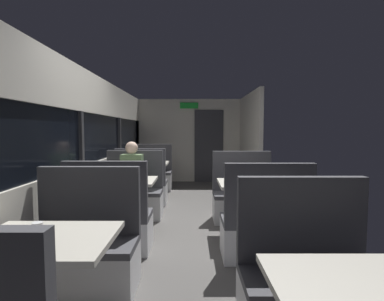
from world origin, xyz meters
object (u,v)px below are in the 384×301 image
object	(u,v)px
bench_far_window_facing_end	(143,187)
bench_far_window_facing_entry	(152,176)
dining_table_near_window	(45,252)
bench_mid_window_facing_end	(111,224)
dining_table_far_window	(148,167)
bench_front_aisle_facing_entry	(309,290)
bench_mid_window_facing_entry	(134,197)
seated_passenger	(133,186)
dining_table_mid_window	(124,187)
dining_table_rear_aisle	(253,190)
bench_rear_aisle_facing_end	(265,230)
coffee_cup_primary	(237,178)
coffee_cup_secondary	(38,229)
bench_rear_aisle_facing_entry	(243,200)
bench_near_window_facing_entry	(85,253)

from	to	relation	value
bench_far_window_facing_end	bench_far_window_facing_entry	distance (m)	1.40
dining_table_near_window	bench_far_window_facing_end	xyz separation A→B (m)	(0.00, 3.75, -0.31)
dining_table_near_window	bench_mid_window_facing_end	size ratio (longest dim) A/B	0.82
dining_table_far_window	bench_front_aisle_facing_entry	bearing A→B (deg)	-67.64
bench_mid_window_facing_entry	seated_passenger	xyz separation A→B (m)	(0.00, -0.07, 0.21)
dining_table_mid_window	seated_passenger	world-z (taller)	seated_passenger
bench_mid_window_facing_end	dining_table_rear_aisle	bearing A→B (deg)	15.59
bench_rear_aisle_facing_end	coffee_cup_primary	xyz separation A→B (m)	(-0.19, 0.83, 0.46)
seated_passenger	bench_rear_aisle_facing_end	bearing A→B (deg)	-40.46
dining_table_mid_window	bench_mid_window_facing_end	xyz separation A→B (m)	(0.00, -0.70, -0.31)
dining_table_far_window	coffee_cup_primary	xyz separation A→B (m)	(1.60, -2.30, 0.15)
bench_front_aisle_facing_entry	coffee_cup_secondary	world-z (taller)	bench_front_aisle_facing_entry
dining_table_near_window	dining_table_mid_window	distance (m)	2.23
dining_table_near_window	bench_rear_aisle_facing_end	distance (m)	2.25
bench_far_window_facing_end	bench_far_window_facing_entry	xyz separation A→B (m)	(0.00, 1.40, 0.00)
dining_table_far_window	seated_passenger	world-z (taller)	seated_passenger
dining_table_rear_aisle	bench_rear_aisle_facing_entry	distance (m)	0.77
bench_mid_window_facing_end	bench_rear_aisle_facing_end	distance (m)	1.80
dining_table_mid_window	coffee_cup_primary	size ratio (longest dim) A/B	10.00
dining_table_far_window	coffee_cup_primary	world-z (taller)	coffee_cup_primary
dining_table_far_window	bench_rear_aisle_facing_entry	bearing A→B (deg)	-43.96
bench_far_window_facing_end	coffee_cup_secondary	xyz separation A→B (m)	(-0.06, -3.72, 0.46)
bench_far_window_facing_end	bench_front_aisle_facing_entry	bearing A→B (deg)	-63.89
bench_far_window_facing_end	bench_rear_aisle_facing_end	size ratio (longest dim) A/B	1.00
coffee_cup_secondary	coffee_cup_primary	bearing A→B (deg)	51.95
bench_far_window_facing_entry	coffee_cup_secondary	world-z (taller)	bench_far_window_facing_entry
dining_table_rear_aisle	bench_rear_aisle_facing_end	xyz separation A→B (m)	(0.00, -0.70, -0.31)
bench_far_window_facing_end	dining_table_rear_aisle	size ratio (longest dim) A/B	1.22
bench_rear_aisle_facing_end	coffee_cup_primary	bearing A→B (deg)	102.85
coffee_cup_primary	coffee_cup_secondary	distance (m)	2.69
bench_mid_window_facing_entry	coffee_cup_primary	distance (m)	1.84
dining_table_far_window	bench_far_window_facing_end	size ratio (longest dim) A/B	0.82
coffee_cup_primary	bench_rear_aisle_facing_entry	bearing A→B (deg)	71.83
dining_table_near_window	seated_passenger	world-z (taller)	seated_passenger
bench_mid_window_facing_end	bench_mid_window_facing_entry	size ratio (longest dim) A/B	1.00
dining_table_far_window	coffee_cup_primary	size ratio (longest dim) A/B	10.00
dining_table_mid_window	bench_front_aisle_facing_entry	xyz separation A→B (m)	(1.79, -2.13, -0.31)
bench_front_aisle_facing_entry	bench_far_window_facing_end	bearing A→B (deg)	116.11
dining_table_near_window	dining_table_far_window	size ratio (longest dim) A/B	1.00
bench_mid_window_facing_end	bench_rear_aisle_facing_end	xyz separation A→B (m)	(1.79, -0.20, 0.00)
dining_table_near_window	bench_front_aisle_facing_entry	bearing A→B (deg)	3.18
seated_passenger	bench_mid_window_facing_entry	bearing A→B (deg)	90.00
dining_table_rear_aisle	bench_front_aisle_facing_entry	bearing A→B (deg)	-90.00
bench_far_window_facing_entry	bench_rear_aisle_facing_entry	xyz separation A→B (m)	(1.79, -2.43, 0.00)
bench_far_window_facing_entry	coffee_cup_secondary	size ratio (longest dim) A/B	12.22
dining_table_near_window	bench_mid_window_facing_entry	size ratio (longest dim) A/B	0.82
dining_table_far_window	bench_rear_aisle_facing_entry	world-z (taller)	bench_rear_aisle_facing_entry
dining_table_far_window	coffee_cup_secondary	bearing A→B (deg)	-90.73
bench_far_window_facing_end	bench_mid_window_facing_entry	bearing A→B (deg)	-90.00
dining_table_near_window	bench_near_window_facing_entry	distance (m)	0.77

